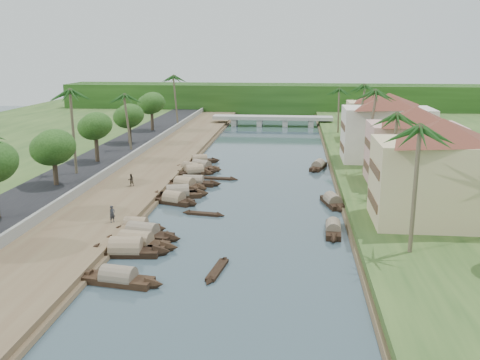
# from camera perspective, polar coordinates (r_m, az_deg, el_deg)

# --- Properties ---
(ground) EXTENTS (220.00, 220.00, 0.00)m
(ground) POSITION_cam_1_polar(r_m,az_deg,el_deg) (56.65, 0.36, -4.41)
(ground) COLOR #34464E
(ground) RESTS_ON ground
(left_bank) EXTENTS (10.00, 180.00, 0.80)m
(left_bank) POSITION_cam_1_polar(r_m,az_deg,el_deg) (78.47, -9.94, 0.85)
(left_bank) COLOR brown
(left_bank) RESTS_ON ground
(right_bank) EXTENTS (16.00, 180.00, 1.20)m
(right_bank) POSITION_cam_1_polar(r_m,az_deg,el_deg) (76.80, 16.09, 0.38)
(right_bank) COLOR #27451B
(right_bank) RESTS_ON ground
(road) EXTENTS (8.00, 180.00, 1.40)m
(road) POSITION_cam_1_polar(r_m,az_deg,el_deg) (81.10, -15.74, 1.17)
(road) COLOR black
(road) RESTS_ON ground
(retaining_wall) EXTENTS (0.40, 180.00, 1.10)m
(retaining_wall) POSITION_cam_1_polar(r_m,az_deg,el_deg) (79.50, -12.88, 1.57)
(retaining_wall) COLOR gray
(retaining_wall) RESTS_ON left_bank
(treeline) EXTENTS (120.00, 14.00, 8.00)m
(treeline) POSITION_cam_1_polar(r_m,az_deg,el_deg) (154.27, 3.94, 8.67)
(treeline) COLOR #193A0F
(treeline) RESTS_ON ground
(bridge) EXTENTS (28.00, 4.00, 2.40)m
(bridge) POSITION_cam_1_polar(r_m,az_deg,el_deg) (126.69, 3.48, 6.52)
(bridge) COLOR #9E9E94
(bridge) RESTS_ON ground
(building_near) EXTENTS (14.85, 14.85, 10.20)m
(building_near) POSITION_cam_1_polar(r_m,az_deg,el_deg) (54.60, 20.42, 0.95)
(building_near) COLOR #CBBE88
(building_near) RESTS_ON right_bank
(building_mid) EXTENTS (14.11, 14.11, 9.70)m
(building_mid) POSITION_cam_1_polar(r_m,az_deg,el_deg) (70.16, 18.02, 3.63)
(building_mid) COLOR #D6A097
(building_mid) RESTS_ON right_bank
(building_far) EXTENTS (15.59, 15.59, 10.20)m
(building_far) POSITION_cam_1_polar(r_m,az_deg,el_deg) (83.52, 15.40, 5.51)
(building_far) COLOR #F0E2D1
(building_far) RESTS_ON right_bank
(building_distant) EXTENTS (12.62, 12.62, 9.20)m
(building_distant) POSITION_cam_1_polar(r_m,az_deg,el_deg) (103.34, 14.16, 6.81)
(building_distant) COLOR #CBBE88
(building_distant) RESTS_ON right_bank
(sampan_0) EXTENTS (7.85, 2.70, 2.05)m
(sampan_0) POSITION_cam_1_polar(r_m,az_deg,el_deg) (43.11, -12.84, -10.22)
(sampan_0) COLOR black
(sampan_0) RESTS_ON ground
(sampan_1) EXTENTS (8.33, 2.53, 2.42)m
(sampan_1) POSITION_cam_1_polar(r_m,az_deg,el_deg) (48.64, -12.05, -7.33)
(sampan_1) COLOR black
(sampan_1) RESTS_ON ground
(sampan_2) EXTENTS (8.69, 2.97, 2.24)m
(sampan_2) POSITION_cam_1_polar(r_m,az_deg,el_deg) (50.23, -11.06, -6.60)
(sampan_2) COLOR black
(sampan_2) RESTS_ON ground
(sampan_3) EXTENTS (8.55, 3.52, 2.25)m
(sampan_3) POSITION_cam_1_polar(r_m,az_deg,el_deg) (52.52, -10.36, -5.66)
(sampan_3) COLOR black
(sampan_3) RESTS_ON ground
(sampan_4) EXTENTS (6.55, 1.80, 1.90)m
(sampan_4) POSITION_cam_1_polar(r_m,az_deg,el_deg) (54.80, -11.05, -4.87)
(sampan_4) COLOR black
(sampan_4) RESTS_ON ground
(sampan_5) EXTENTS (6.78, 3.85, 2.14)m
(sampan_5) POSITION_cam_1_polar(r_m,az_deg,el_deg) (63.40, -7.06, -2.14)
(sampan_5) COLOR black
(sampan_5) RESTS_ON ground
(sampan_6) EXTENTS (8.20, 4.01, 2.37)m
(sampan_6) POSITION_cam_1_polar(r_m,az_deg,el_deg) (65.92, -6.66, -1.50)
(sampan_6) COLOR black
(sampan_6) RESTS_ON ground
(sampan_7) EXTENTS (7.09, 3.93, 1.92)m
(sampan_7) POSITION_cam_1_polar(r_m,az_deg,el_deg) (66.54, -6.63, -1.36)
(sampan_7) COLOR black
(sampan_7) RESTS_ON ground
(sampan_8) EXTENTS (7.18, 4.12, 2.19)m
(sampan_8) POSITION_cam_1_polar(r_m,az_deg,el_deg) (70.12, -5.92, -0.55)
(sampan_8) COLOR black
(sampan_8) RESTS_ON ground
(sampan_9) EXTENTS (7.94, 1.83, 2.03)m
(sampan_9) POSITION_cam_1_polar(r_m,az_deg,el_deg) (71.45, -5.03, -0.26)
(sampan_9) COLOR black
(sampan_9) RESTS_ON ground
(sampan_10) EXTENTS (7.81, 5.03, 2.18)m
(sampan_10) POSITION_cam_1_polar(r_m,az_deg,el_deg) (79.07, -5.19, 1.11)
(sampan_10) COLOR black
(sampan_10) RESTS_ON ground
(sampan_11) EXTENTS (7.36, 4.94, 2.15)m
(sampan_11) POSITION_cam_1_polar(r_m,az_deg,el_deg) (77.53, -4.92, 0.86)
(sampan_11) COLOR black
(sampan_11) RESTS_ON ground
(sampan_12) EXTENTS (7.65, 5.21, 1.94)m
(sampan_12) POSITION_cam_1_polar(r_m,az_deg,el_deg) (81.31, -4.13, 1.48)
(sampan_12) COLOR black
(sampan_12) RESTS_ON ground
(sampan_13) EXTENTS (6.98, 3.56, 1.93)m
(sampan_13) POSITION_cam_1_polar(r_m,az_deg,el_deg) (85.52, -4.34, 2.09)
(sampan_13) COLOR black
(sampan_13) RESTS_ON ground
(sampan_14) EXTENTS (1.71, 7.17, 1.79)m
(sampan_14) POSITION_cam_1_polar(r_m,az_deg,el_deg) (53.82, 9.91, -5.17)
(sampan_14) COLOR black
(sampan_14) RESTS_ON ground
(sampan_15) EXTENTS (3.11, 7.20, 1.94)m
(sampan_15) POSITION_cam_1_polar(r_m,az_deg,el_deg) (63.21, 9.86, -2.29)
(sampan_15) COLOR black
(sampan_15) RESTS_ON ground
(sampan_16) EXTENTS (3.36, 7.59, 1.88)m
(sampan_16) POSITION_cam_1_polar(r_m,az_deg,el_deg) (82.13, 8.35, 1.49)
(sampan_16) COLOR black
(sampan_16) RESTS_ON ground
(canoe_0) EXTENTS (1.61, 5.99, 0.79)m
(canoe_0) POSITION_cam_1_polar(r_m,az_deg,el_deg) (44.38, -2.44, -9.58)
(canoe_0) COLOR black
(canoe_0) RESTS_ON ground
(canoe_1) EXTENTS (5.05, 1.59, 0.81)m
(canoe_1) POSITION_cam_1_polar(r_m,az_deg,el_deg) (58.85, -3.93, -3.64)
(canoe_1) COLOR black
(canoe_1) RESTS_ON ground
(canoe_2) EXTENTS (6.30, 1.55, 0.91)m
(canoe_2) POSITION_cam_1_polar(r_m,az_deg,el_deg) (74.72, -2.49, 0.16)
(canoe_2) COLOR black
(canoe_2) RESTS_ON ground
(palm_0) EXTENTS (3.20, 3.20, 12.03)m
(palm_0) POSITION_cam_1_polar(r_m,az_deg,el_deg) (44.77, 18.61, 5.01)
(palm_0) COLOR brown
(palm_0) RESTS_ON ground
(palm_1) EXTENTS (3.20, 3.20, 10.98)m
(palm_1) POSITION_cam_1_polar(r_m,az_deg,el_deg) (61.77, 16.04, 6.49)
(palm_1) COLOR brown
(palm_1) RESTS_ON ground
(palm_2) EXTENTS (3.20, 3.20, 12.64)m
(palm_2) POSITION_cam_1_polar(r_m,az_deg,el_deg) (73.99, 13.66, 9.01)
(palm_2) COLOR brown
(palm_2) RESTS_ON ground
(palm_3) EXTENTS (3.20, 3.20, 12.03)m
(palm_3) POSITION_cam_1_polar(r_m,az_deg,el_deg) (94.37, 12.61, 9.67)
(palm_3) COLOR brown
(palm_3) RESTS_ON ground
(palm_5) EXTENTS (3.20, 3.20, 12.63)m
(palm_5) POSITION_cam_1_polar(r_m,az_deg,el_deg) (73.82, -17.64, 8.88)
(palm_5) COLOR brown
(palm_5) RESTS_ON ground
(palm_6) EXTENTS (3.20, 3.20, 10.58)m
(palm_6) POSITION_cam_1_polar(r_m,az_deg,el_deg) (89.89, -11.89, 8.73)
(palm_6) COLOR brown
(palm_6) RESTS_ON ground
(palm_7) EXTENTS (3.20, 3.20, 10.25)m
(palm_7) POSITION_cam_1_polar(r_m,az_deg,el_deg) (109.88, 10.59, 9.39)
(palm_7) COLOR brown
(palm_7) RESTS_ON ground
(palm_8) EXTENTS (3.20, 3.20, 12.20)m
(palm_8) POSITION_cam_1_polar(r_m,az_deg,el_deg) (117.98, -6.85, 10.83)
(palm_8) COLOR brown
(palm_8) RESTS_ON ground
(tree_2) EXTENTS (5.02, 5.02, 6.73)m
(tree_2) POSITION_cam_1_polar(r_m,az_deg,el_deg) (68.93, -19.29, 3.24)
(tree_2) COLOR #4E3E2C
(tree_2) RESTS_ON ground
(tree_3) EXTENTS (4.55, 4.55, 7.17)m
(tree_3) POSITION_cam_1_polar(r_m,az_deg,el_deg) (81.73, -15.18, 5.51)
(tree_3) COLOR #4E3E2C
(tree_3) RESTS_ON ground
(tree_4) EXTENTS (4.83, 4.83, 6.78)m
(tree_4) POSITION_cam_1_polar(r_m,az_deg,el_deg) (97.00, -11.77, 6.65)
(tree_4) COLOR #4E3E2C
(tree_4) RESTS_ON ground
(tree_5) EXTENTS (5.02, 5.02, 7.62)m
(tree_5) POSITION_cam_1_polar(r_m,az_deg,el_deg) (111.64, -9.42, 8.04)
(tree_5) COLOR #4E3E2C
(tree_5) RESTS_ON ground
(tree_6) EXTENTS (4.92, 4.92, 6.78)m
(tree_6) POSITION_cam_1_polar(r_m,az_deg,el_deg) (86.77, 18.42, 5.27)
(tree_6) COLOR #4E3E2C
(tree_6) RESTS_ON ground
(person_near) EXTENTS (0.72, 0.75, 1.73)m
(person_near) POSITION_cam_1_polar(r_m,az_deg,el_deg) (55.00, -13.47, -3.55)
(person_near) COLOR #2A2C33
(person_near) RESTS_ON left_bank
(person_far) EXTENTS (0.98, 0.94, 1.59)m
(person_far) POSITION_cam_1_polar(r_m,az_deg,el_deg) (69.02, -11.56, 0.02)
(person_far) COLOR #312A22
(person_far) RESTS_ON left_bank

